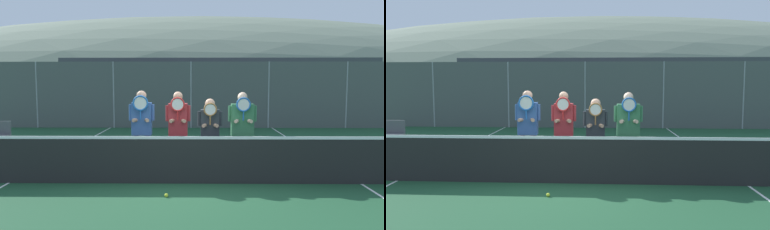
{
  "view_description": "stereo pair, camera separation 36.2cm",
  "coord_description": "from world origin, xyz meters",
  "views": [
    {
      "loc": [
        0.25,
        -7.41,
        2.07
      ],
      "look_at": [
        0.15,
        0.87,
        1.32
      ],
      "focal_mm": 35.0,
      "sensor_mm": 36.0,
      "label": 1
    },
    {
      "loc": [
        0.61,
        -7.39,
        2.07
      ],
      "look_at": [
        0.15,
        0.87,
        1.32
      ],
      "focal_mm": 35.0,
      "sensor_mm": 36.0,
      "label": 2
    }
  ],
  "objects": [
    {
      "name": "ground_plane",
      "position": [
        0.0,
        0.0,
        0.0
      ],
      "size": [
        120.0,
        120.0,
        0.0
      ],
      "primitive_type": "plane",
      "color": "#1E4C2D"
    },
    {
      "name": "hill_distant",
      "position": [
        0.0,
        61.91,
        0.0
      ],
      "size": [
        128.07,
        71.15,
        24.9
      ],
      "color": "slate",
      "rests_on": "ground_plane"
    },
    {
      "name": "player_rightmost",
      "position": [
        1.25,
        0.72,
        1.09
      ],
      "size": [
        0.62,
        0.34,
        1.83
      ],
      "color": "black",
      "rests_on": "ground_plane"
    },
    {
      "name": "player_center_left",
      "position": [
        -0.15,
        0.68,
        1.08
      ],
      "size": [
        0.54,
        0.34,
        1.84
      ],
      "color": "#232838",
      "rests_on": "ground_plane"
    },
    {
      "name": "player_leftmost",
      "position": [
        -0.95,
        0.69,
        1.11
      ],
      "size": [
        0.56,
        0.34,
        1.86
      ],
      "color": "#232838",
      "rests_on": "ground_plane"
    },
    {
      "name": "tennis_ball_on_court",
      "position": [
        -0.29,
        -0.89,
        0.03
      ],
      "size": [
        0.07,
        0.07,
        0.07
      ],
      "color": "#CCDB33",
      "rests_on": "ground_plane"
    },
    {
      "name": "fence_back",
      "position": [
        0.0,
        9.05,
        1.45
      ],
      "size": [
        20.53,
        0.06,
        2.91
      ],
      "color": "gray",
      "rests_on": "ground_plane"
    },
    {
      "name": "court_line_left_sideline",
      "position": [
        -3.57,
        3.0,
        0.0
      ],
      "size": [
        0.05,
        16.0,
        0.01
      ],
      "primitive_type": "cube",
      "color": "white",
      "rests_on": "ground_plane"
    },
    {
      "name": "tennis_net",
      "position": [
        0.0,
        0.0,
        0.5
      ],
      "size": [
        9.62,
        0.09,
        1.07
      ],
      "color": "gray",
      "rests_on": "ground_plane"
    },
    {
      "name": "car_far_left",
      "position": [
        -6.87,
        12.37,
        0.88
      ],
      "size": [
        4.39,
        2.02,
        1.71
      ],
      "color": "black",
      "rests_on": "ground_plane"
    },
    {
      "name": "car_left_of_center",
      "position": [
        -2.22,
        12.1,
        0.94
      ],
      "size": [
        4.07,
        2.07,
        1.87
      ],
      "color": "black",
      "rests_on": "ground_plane"
    },
    {
      "name": "clubhouse_building",
      "position": [
        1.67,
        18.61,
        1.77
      ],
      "size": [
        20.0,
        5.5,
        3.5
      ],
      "color": "beige",
      "rests_on": "ground_plane"
    },
    {
      "name": "car_center",
      "position": [
        2.24,
        12.21,
        0.95
      ],
      "size": [
        4.01,
        1.91,
        1.88
      ],
      "color": "slate",
      "rests_on": "ground_plane"
    },
    {
      "name": "player_center_right",
      "position": [
        0.54,
        0.67,
        1.0
      ],
      "size": [
        0.54,
        0.34,
        1.69
      ],
      "color": "#232838",
      "rests_on": "ground_plane"
    },
    {
      "name": "court_line_right_sideline",
      "position": [
        3.57,
        3.0,
        0.0
      ],
      "size": [
        0.05,
        16.0,
        0.01
      ],
      "primitive_type": "cube",
      "color": "white",
      "rests_on": "ground_plane"
    }
  ]
}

